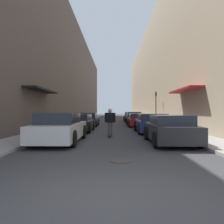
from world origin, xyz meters
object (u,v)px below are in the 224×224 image
object	(u,v)px
parked_car_left_2	(88,120)
parked_car_right_2	(139,120)
traffic_light	(156,104)
parked_car_left_1	(79,123)
parked_car_right_4	(131,117)
parked_car_right_1	(151,123)
parked_car_left_0	(60,128)
parked_car_right_0	(170,130)
parked_car_right_3	(134,118)
manhole_cover	(121,160)
skateboarder	(110,119)

from	to	relation	value
parked_car_left_2	parked_car_right_2	size ratio (longest dim) A/B	0.95
parked_car_right_2	traffic_light	xyz separation A→B (m)	(2.28, 3.39, 1.64)
parked_car_left_1	parked_car_right_4	bearing A→B (deg)	72.85
parked_car_left_2	parked_car_right_1	size ratio (longest dim) A/B	1.01
parked_car_left_0	traffic_light	size ratio (longest dim) A/B	1.34
parked_car_left_1	parked_car_right_0	bearing A→B (deg)	-47.91
parked_car_right_3	traffic_light	xyz separation A→B (m)	(2.26, -2.16, 1.61)
parked_car_right_3	manhole_cover	size ratio (longest dim) A/B	5.91
skateboarder	parked_car_right_1	bearing A→B (deg)	40.93
parked_car_left_0	parked_car_right_1	xyz separation A→B (m)	(5.04, 4.61, -0.04)
parked_car_right_2	manhole_cover	bearing A→B (deg)	-98.47
manhole_cover	traffic_light	xyz separation A→B (m)	(4.39, 17.55, 2.24)
parked_car_right_2	skateboarder	distance (m)	8.64
parked_car_right_4	skateboarder	xyz separation A→B (m)	(-2.62, -18.83, 0.35)
parked_car_left_1	parked_car_right_1	xyz separation A→B (m)	(5.01, -0.63, 0.02)
parked_car_right_0	parked_car_right_4	distance (m)	21.36
parked_car_left_1	skateboarder	bearing A→B (deg)	-53.16
parked_car_left_0	traffic_light	xyz separation A→B (m)	(7.11, 13.86, 1.58)
parked_car_left_0	parked_car_right_4	bearing A→B (deg)	76.87
parked_car_left_1	parked_car_right_2	size ratio (longest dim) A/B	0.87
parked_car_left_1	traffic_light	size ratio (longest dim) A/B	1.21
parked_car_right_0	parked_car_left_2	bearing A→B (deg)	114.20
parked_car_left_2	skateboarder	size ratio (longest dim) A/B	2.85
manhole_cover	parked_car_right_3	bearing A→B (deg)	83.84
parked_car_left_2	manhole_cover	size ratio (longest dim) A/B	6.54
parked_car_right_4	parked_car_left_0	bearing A→B (deg)	-103.13
traffic_light	parked_car_right_0	bearing A→B (deg)	-98.31
parked_car_left_0	parked_car_left_1	distance (m)	5.23
parked_car_right_0	traffic_light	bearing A→B (deg)	81.69
parked_car_left_2	manhole_cover	xyz separation A→B (m)	(2.68, -14.51, -0.62)
parked_car_left_0	parked_car_right_1	bearing A→B (deg)	42.44
manhole_cover	skateboarder	bearing A→B (deg)	94.17
parked_car_left_1	manhole_cover	xyz separation A→B (m)	(2.69, -8.93, -0.60)
parked_car_right_4	parked_car_left_1	bearing A→B (deg)	-107.15
parked_car_right_3	skateboarder	xyz separation A→B (m)	(-2.56, -13.80, 0.35)
parked_car_left_0	traffic_light	world-z (taller)	traffic_light
parked_car_right_1	parked_car_right_4	size ratio (longest dim) A/B	1.06
parked_car_left_1	traffic_light	world-z (taller)	traffic_light
skateboarder	manhole_cover	world-z (taller)	skateboarder
parked_car_left_0	parked_car_right_1	size ratio (longest dim) A/B	1.02
parked_car_left_1	parked_car_left_2	distance (m)	5.58
parked_car_left_2	skateboarder	distance (m)	8.89
parked_car_left_1	manhole_cover	size ratio (longest dim) A/B	5.93
parked_car_right_4	manhole_cover	bearing A→B (deg)	-95.07
skateboarder	parked_car_right_0	bearing A→B (deg)	-42.62
parked_car_left_0	traffic_light	bearing A→B (deg)	62.85
parked_car_left_1	parked_car_right_2	world-z (taller)	parked_car_left_1
parked_car_right_3	parked_car_left_0	bearing A→B (deg)	-106.83
parked_car_left_2	parked_car_right_3	distance (m)	7.09
parked_car_right_1	parked_car_left_2	bearing A→B (deg)	128.85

